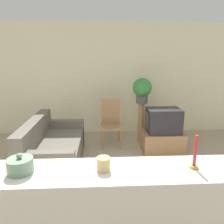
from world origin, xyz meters
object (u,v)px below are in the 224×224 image
object	(u,v)px
couch	(53,149)
potted_plant	(142,89)
decorative_bowl	(20,165)
wooden_chair	(111,121)

from	to	relation	value
couch	potted_plant	distance (m)	2.26
decorative_bowl	potted_plant	bearing A→B (deg)	64.73
potted_plant	wooden_chair	bearing A→B (deg)	-165.93
wooden_chair	potted_plant	world-z (taller)	potted_plant
potted_plant	decorative_bowl	xyz separation A→B (m)	(-1.52, -3.22, -0.11)
wooden_chair	decorative_bowl	distance (m)	3.20
couch	potted_plant	xyz separation A→B (m)	(1.79, 1.03, 0.93)
couch	decorative_bowl	xyz separation A→B (m)	(0.27, -2.19, 0.82)
couch	wooden_chair	bearing A→B (deg)	38.05
couch	potted_plant	world-z (taller)	potted_plant
couch	decorative_bowl	distance (m)	2.35
wooden_chair	potted_plant	xyz separation A→B (m)	(0.70, 0.18, 0.67)
potted_plant	decorative_bowl	size ratio (longest dim) A/B	2.85
wooden_chair	decorative_bowl	size ratio (longest dim) A/B	5.18
wooden_chair	potted_plant	size ratio (longest dim) A/B	1.82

